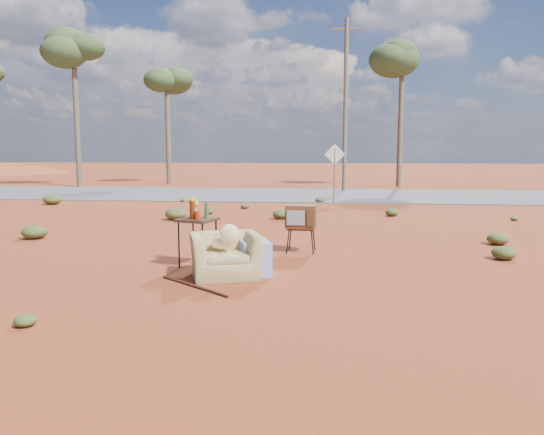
# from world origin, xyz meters

# --- Properties ---
(ground) EXTENTS (140.00, 140.00, 0.00)m
(ground) POSITION_xyz_m (0.00, 0.00, 0.00)
(ground) COLOR maroon
(ground) RESTS_ON ground
(highway) EXTENTS (140.00, 7.00, 0.04)m
(highway) POSITION_xyz_m (0.00, 15.00, 0.02)
(highway) COLOR #565659
(highway) RESTS_ON ground
(armchair) EXTENTS (1.36, 1.13, 0.92)m
(armchair) POSITION_xyz_m (-0.18, 0.00, 0.43)
(armchair) COLOR #998A53
(armchair) RESTS_ON ground
(tv_unit) EXTENTS (0.60, 0.50, 0.92)m
(tv_unit) POSITION_xyz_m (0.81, 2.09, 0.68)
(tv_unit) COLOR black
(tv_unit) RESTS_ON ground
(side_table) EXTENTS (0.71, 0.71, 1.14)m
(side_table) POSITION_xyz_m (-0.90, 0.69, 0.85)
(side_table) COLOR #372214
(side_table) RESTS_ON ground
(rusty_bar) EXTENTS (1.23, 1.03, 0.04)m
(rusty_bar) POSITION_xyz_m (-0.58, -0.73, 0.02)
(rusty_bar) COLOR #4D2114
(rusty_bar) RESTS_ON ground
(road_sign) EXTENTS (0.78, 0.06, 2.19)m
(road_sign) POSITION_xyz_m (1.50, 12.00, 1.50)
(road_sign) COLOR brown
(road_sign) RESTS_ON ground
(eucalyptus_left) EXTENTS (3.20, 3.20, 8.10)m
(eucalyptus_left) POSITION_xyz_m (-12.00, 19.00, 6.92)
(eucalyptus_left) COLOR brown
(eucalyptus_left) RESTS_ON ground
(eucalyptus_near_left) EXTENTS (3.20, 3.20, 6.60)m
(eucalyptus_near_left) POSITION_xyz_m (-8.00, 22.00, 5.45)
(eucalyptus_near_left) COLOR brown
(eucalyptus_near_left) RESTS_ON ground
(eucalyptus_center) EXTENTS (3.20, 3.20, 7.60)m
(eucalyptus_center) POSITION_xyz_m (5.00, 21.00, 6.43)
(eucalyptus_center) COLOR brown
(eucalyptus_center) RESTS_ON ground
(utility_pole_center) EXTENTS (1.40, 0.20, 8.00)m
(utility_pole_center) POSITION_xyz_m (2.00, 17.50, 4.15)
(utility_pole_center) COLOR brown
(utility_pole_center) RESTS_ON ground
(scrub_patch) EXTENTS (17.49, 8.07, 0.33)m
(scrub_patch) POSITION_xyz_m (-0.82, 4.41, 0.14)
(scrub_patch) COLOR #455023
(scrub_patch) RESTS_ON ground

